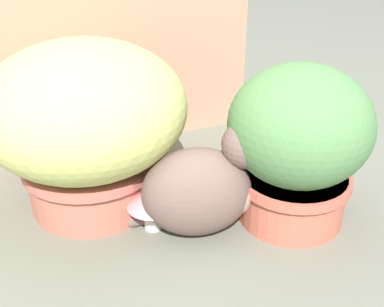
{
  "coord_description": "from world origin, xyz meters",
  "views": [
    {
      "loc": [
        -0.19,
        -0.9,
        0.72
      ],
      "look_at": [
        0.17,
        0.01,
        0.18
      ],
      "focal_mm": 44.29,
      "sensor_mm": 36.0,
      "label": 1
    }
  ],
  "objects_px": {
    "mushroom_ornament_pink": "(152,198)",
    "mushroom_ornament_red": "(67,198)",
    "grass_planter": "(86,121)",
    "leafy_planter": "(298,143)",
    "cat": "(204,187)"
  },
  "relations": [
    {
      "from": "leafy_planter",
      "to": "mushroom_ornament_red",
      "type": "bearing_deg",
      "value": 163.18
    },
    {
      "from": "grass_planter",
      "to": "cat",
      "type": "xyz_separation_m",
      "value": [
        0.22,
        -0.22,
        -0.11
      ]
    },
    {
      "from": "mushroom_ornament_pink",
      "to": "mushroom_ornament_red",
      "type": "height_order",
      "value": "mushroom_ornament_red"
    },
    {
      "from": "leafy_planter",
      "to": "mushroom_ornament_red",
      "type": "xyz_separation_m",
      "value": [
        -0.52,
        0.16,
        -0.12
      ]
    },
    {
      "from": "grass_planter",
      "to": "mushroom_ornament_pink",
      "type": "xyz_separation_m",
      "value": [
        0.11,
        -0.16,
        -0.15
      ]
    },
    {
      "from": "mushroom_ornament_red",
      "to": "cat",
      "type": "bearing_deg",
      "value": -22.68
    },
    {
      "from": "grass_planter",
      "to": "leafy_planter",
      "type": "distance_m",
      "value": 0.51
    },
    {
      "from": "cat",
      "to": "mushroom_ornament_red",
      "type": "bearing_deg",
      "value": 157.32
    },
    {
      "from": "mushroom_ornament_pink",
      "to": "mushroom_ornament_red",
      "type": "relative_size",
      "value": 0.97
    },
    {
      "from": "grass_planter",
      "to": "mushroom_ornament_red",
      "type": "relative_size",
      "value": 3.93
    },
    {
      "from": "mushroom_ornament_pink",
      "to": "mushroom_ornament_red",
      "type": "bearing_deg",
      "value": 159.06
    },
    {
      "from": "grass_planter",
      "to": "leafy_planter",
      "type": "height_order",
      "value": "grass_planter"
    },
    {
      "from": "grass_planter",
      "to": "mushroom_ornament_pink",
      "type": "height_order",
      "value": "grass_planter"
    },
    {
      "from": "mushroom_ornament_pink",
      "to": "mushroom_ornament_red",
      "type": "xyz_separation_m",
      "value": [
        -0.19,
        0.07,
        0.0
      ]
    },
    {
      "from": "grass_planter",
      "to": "leafy_planter",
      "type": "bearing_deg",
      "value": -29.18
    }
  ]
}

